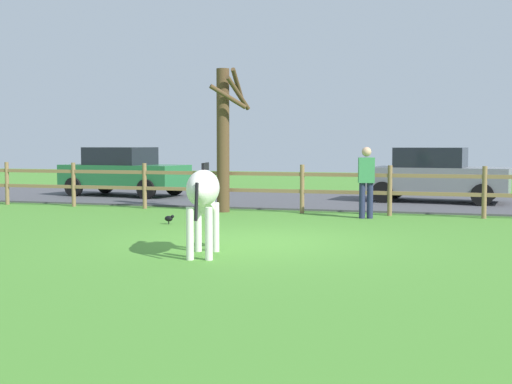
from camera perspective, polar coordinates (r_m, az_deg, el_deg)
The scene contains 9 objects.
ground_plane at distance 12.06m, azimuth 0.04°, elevation -4.10°, with size 60.00×60.00×0.00m, color #47842D.
parking_asphalt at distance 21.08m, azimuth 7.30°, elevation -0.60°, with size 28.00×7.40×0.05m, color #47474C.
paddock_fence at distance 16.89m, azimuth 3.87°, elevation 0.56°, with size 21.48×0.11×1.20m.
bare_tree at distance 17.14m, azimuth -2.68°, elevation 4.69°, with size 0.83×1.11×3.58m.
zebra at distance 10.47m, azimuth -4.36°, elevation -0.23°, with size 0.74×1.91×1.41m.
crow_on_grass at distance 14.65m, azimuth -7.26°, elevation -2.20°, with size 0.21×0.10×0.20m.
parked_car_grey at distance 20.25m, azimuth 14.67°, elevation 1.44°, with size 4.16×2.23×1.56m.
parked_car_green at distance 22.38m, azimuth -11.00°, elevation 1.72°, with size 4.17×2.24×1.56m.
visitor_near_fence at distance 15.84m, azimuth 9.18°, elevation 1.08°, with size 0.40×0.30×1.64m.
Camera 1 is at (3.42, -11.44, 1.69)m, focal length 47.95 mm.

